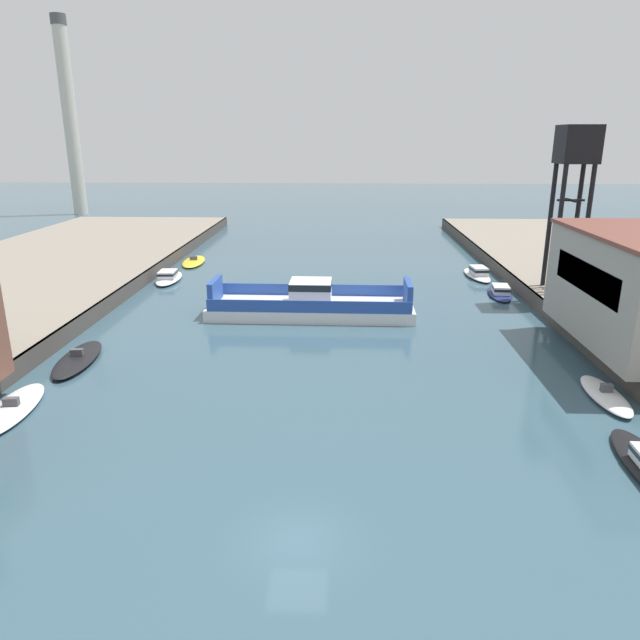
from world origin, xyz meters
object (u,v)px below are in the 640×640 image
moored_boat_mid_left (194,261)px  moored_boat_upstream_a (78,359)px  moored_boat_far_left (169,277)px  chain_ferry (311,304)px  moored_boat_mid_right (12,409)px  smokestack_distant_a (69,113)px  moored_boat_near_left (478,273)px  moored_boat_near_right (500,292)px  crane_tower (576,162)px  moored_boat_far_right (605,395)px

moored_boat_mid_left → moored_boat_upstream_a: 35.86m
moored_boat_mid_left → moored_boat_far_left: moored_boat_far_left is taller
chain_ferry → moored_boat_mid_right: 26.86m
moored_boat_far_left → smokestack_distant_a: bearing=121.1°
moored_boat_near_left → moored_boat_far_left: (-35.96, -3.21, -0.03)m
moored_boat_near_right → moored_boat_upstream_a: bearing=-150.2°
chain_ferry → smokestack_distant_a: (-54.01, 73.94, 19.68)m
moored_boat_far_left → crane_tower: crane_tower is taller
moored_boat_mid_left → chain_ferry: bearing=-54.1°
chain_ferry → moored_boat_mid_left: chain_ferry is taller
moored_boat_mid_left → smokestack_distant_a: 66.26m
chain_ferry → moored_boat_far_left: bearing=143.1°
moored_boat_near_left → moored_boat_upstream_a: moored_boat_near_left is taller
moored_boat_near_right → moored_boat_mid_right: 46.22m
moored_boat_far_right → crane_tower: crane_tower is taller
chain_ferry → moored_boat_mid_left: bearing=125.9°
crane_tower → moored_boat_far_right: bearing=-102.2°
moored_boat_near_left → crane_tower: crane_tower is taller
moored_boat_mid_left → moored_boat_upstream_a: bearing=-89.5°
moored_boat_mid_right → moored_boat_upstream_a: moored_boat_upstream_a is taller
moored_boat_mid_right → moored_boat_far_left: moored_boat_far_left is taller
moored_boat_near_left → smokestack_distant_a: bearing=141.5°
moored_boat_near_left → chain_ferry: bearing=-139.5°
moored_boat_far_right → moored_boat_near_left: bearing=91.2°
moored_boat_far_left → crane_tower: 44.31m
moored_boat_upstream_a → crane_tower: 46.59m
moored_boat_far_left → moored_boat_mid_left: bearing=88.0°
moored_boat_near_left → moored_boat_far_right: 33.75m
moored_boat_near_right → crane_tower: bearing=-28.1°
moored_boat_far_left → crane_tower: bearing=-10.6°
crane_tower → moored_boat_far_left: bearing=169.4°
crane_tower → smokestack_distant_a: (-78.48, 68.86, 7.04)m
moored_boat_near_left → crane_tower: bearing=-62.9°
moored_boat_mid_left → moored_boat_far_left: (-0.36, -10.25, 0.27)m
moored_boat_near_right → moored_boat_far_right: size_ratio=1.12×
moored_boat_far_left → moored_boat_near_right: bearing=-7.9°
moored_boat_near_left → moored_boat_mid_right: moored_boat_near_left is taller
moored_boat_near_left → moored_boat_far_right: moored_boat_near_left is taller
chain_ferry → moored_boat_near_right: 20.90m
moored_boat_near_left → moored_boat_upstream_a: (-35.29, -28.81, -0.23)m
moored_boat_mid_left → crane_tower: (41.22, -18.04, 13.45)m
smokestack_distant_a → moored_boat_mid_right: bearing=-68.6°
moored_boat_far_left → moored_boat_near_left: bearing=5.1°
moored_boat_mid_left → smokestack_distant_a: (-37.26, 50.82, 20.49)m
moored_boat_far_left → smokestack_distant_a: smokestack_distant_a is taller
moored_boat_near_right → crane_tower: (5.09, -2.71, 13.23)m
moored_boat_mid_right → smokestack_distant_a: size_ratio=0.20×
moored_boat_mid_left → crane_tower: size_ratio=0.54×
moored_boat_near_left → crane_tower: 18.04m
moored_boat_mid_right → crane_tower: 50.62m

